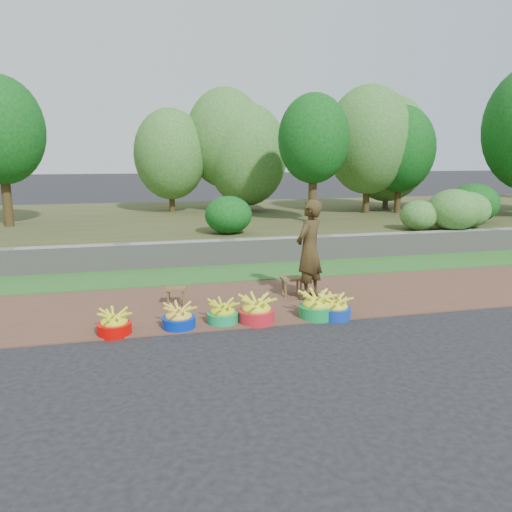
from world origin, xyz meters
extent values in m
plane|color=black|center=(0.00, 0.00, 0.00)|extent=(120.00, 120.00, 0.00)
cube|color=brown|center=(0.00, 1.25, 0.01)|extent=(80.00, 2.50, 0.02)
cube|color=#2E6A27|center=(0.00, 3.25, 0.02)|extent=(80.00, 1.50, 0.04)
cube|color=gray|center=(0.00, 4.10, 0.28)|extent=(80.00, 0.35, 0.55)
cube|color=#444623|center=(0.00, 9.00, 0.25)|extent=(80.00, 10.00, 0.50)
cylinder|color=#3C2D16|center=(-0.72, 10.32, 1.09)|extent=(0.18, 0.18, 1.18)
ellipsoid|color=#437A31|center=(-0.72, 10.32, 2.38)|extent=(2.35, 2.35, 2.93)
cylinder|color=#3C2D16|center=(5.41, 8.54, 1.25)|extent=(0.21, 0.21, 1.50)
ellipsoid|color=#437A31|center=(5.41, 8.54, 2.82)|extent=(2.74, 2.74, 3.42)
cylinder|color=#3C2D16|center=(6.62, 9.53, 1.10)|extent=(0.19, 0.19, 1.20)
ellipsoid|color=#437A31|center=(6.62, 9.53, 2.57)|extent=(2.90, 2.90, 3.62)
cylinder|color=#3C2D16|center=(-5.20, 7.95, 1.41)|extent=(0.24, 0.24, 1.82)
ellipsoid|color=#115415|center=(-5.20, 7.95, 2.99)|extent=(2.22, 2.22, 2.78)
cylinder|color=#3C2D16|center=(1.76, 10.06, 1.03)|extent=(0.17, 0.17, 1.05)
ellipsoid|color=#437A31|center=(1.76, 10.06, 2.36)|extent=(2.70, 2.70, 3.37)
cylinder|color=#3C2D16|center=(2.93, 6.83, 1.36)|extent=(0.23, 0.23, 1.71)
ellipsoid|color=#115415|center=(2.93, 6.83, 2.80)|extent=(1.96, 1.96, 2.45)
cylinder|color=#3C2D16|center=(6.43, 8.36, 1.19)|extent=(0.20, 0.20, 1.38)
ellipsoid|color=#115415|center=(6.43, 8.36, 2.55)|extent=(2.20, 2.20, 2.75)
cylinder|color=#3C2D16|center=(1.12, 10.44, 1.31)|extent=(0.22, 0.22, 1.61)
ellipsoid|color=#437A31|center=(1.12, 10.44, 2.90)|extent=(2.64, 2.64, 3.29)
ellipsoid|color=#115415|center=(6.64, 5.93, 0.85)|extent=(0.86, 0.86, 0.69)
ellipsoid|color=#437A31|center=(5.81, 4.47, 1.02)|extent=(1.29, 1.29, 1.03)
ellipsoid|color=#115415|center=(7.21, 5.59, 1.04)|extent=(1.36, 1.36, 1.09)
ellipsoid|color=#437A31|center=(6.42, 4.79, 0.97)|extent=(1.17, 1.17, 0.93)
ellipsoid|color=#437A31|center=(4.98, 4.70, 0.88)|extent=(0.94, 0.94, 0.75)
ellipsoid|color=#115415|center=(0.24, 5.29, 0.95)|extent=(1.13, 1.13, 0.90)
cylinder|color=#D60502|center=(-2.27, 0.19, 0.08)|extent=(0.45, 0.45, 0.16)
ellipsoid|color=yellow|center=(-2.27, 0.19, 0.21)|extent=(0.40, 0.40, 0.26)
cylinder|color=#0428B3|center=(-1.41, 0.23, 0.08)|extent=(0.46, 0.46, 0.17)
ellipsoid|color=yellow|center=(-1.41, 0.23, 0.21)|extent=(0.40, 0.40, 0.26)
cylinder|color=#179A52|center=(-0.78, 0.30, 0.08)|extent=(0.45, 0.45, 0.16)
ellipsoid|color=#CBD41C|center=(-0.78, 0.30, 0.21)|extent=(0.40, 0.40, 0.26)
cylinder|color=red|center=(-0.31, 0.23, 0.09)|extent=(0.52, 0.52, 0.19)
ellipsoid|color=yellow|center=(-0.31, 0.23, 0.24)|extent=(0.46, 0.46, 0.30)
cylinder|color=#139043|center=(0.60, 0.21, 0.09)|extent=(0.53, 0.53, 0.19)
ellipsoid|color=yellow|center=(0.60, 0.21, 0.24)|extent=(0.46, 0.46, 0.30)
cylinder|color=#1034A3|center=(0.86, 0.13, 0.08)|extent=(0.46, 0.46, 0.17)
ellipsoid|color=yellow|center=(0.86, 0.13, 0.21)|extent=(0.41, 0.41, 0.26)
cube|color=brown|center=(-1.36, 1.32, 0.28)|extent=(0.35, 0.29, 0.04)
cylinder|color=brown|center=(-1.49, 1.26, 0.14)|extent=(0.03, 0.03, 0.24)
cylinder|color=brown|center=(-1.25, 1.22, 0.14)|extent=(0.03, 0.03, 0.24)
cylinder|color=brown|center=(-1.46, 1.42, 0.14)|extent=(0.03, 0.03, 0.24)
cylinder|color=brown|center=(-1.22, 1.38, 0.14)|extent=(0.03, 0.03, 0.24)
cube|color=brown|center=(0.60, 1.40, 0.31)|extent=(0.35, 0.27, 0.04)
cylinder|color=brown|center=(0.46, 1.31, 0.15)|extent=(0.04, 0.04, 0.27)
cylinder|color=brown|center=(0.73, 1.31, 0.15)|extent=(0.04, 0.04, 0.27)
cylinder|color=brown|center=(0.46, 1.50, 0.15)|extent=(0.04, 0.04, 0.27)
cylinder|color=brown|center=(0.73, 1.49, 0.15)|extent=(0.04, 0.04, 0.27)
imported|color=black|center=(0.82, 1.17, 0.84)|extent=(0.71, 0.69, 1.64)
camera|label=1|loc=(-1.93, -6.41, 2.37)|focal=35.00mm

